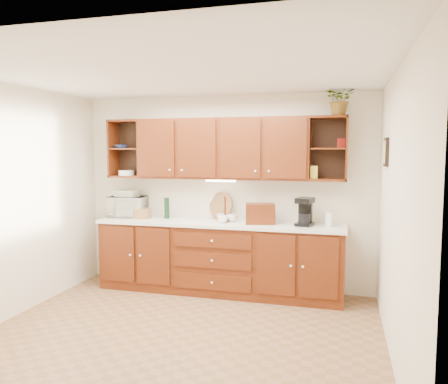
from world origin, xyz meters
The scene contains 26 objects.
floor centered at (0.00, 0.00, 0.00)m, with size 4.00×4.00×0.00m, color #8B5E40.
ceiling centered at (0.00, 0.00, 2.60)m, with size 4.00×4.00×0.00m, color white.
back_wall centered at (0.00, 1.75, 1.30)m, with size 4.00×4.00×0.00m, color #EEE4C8.
left_wall centered at (-2.00, 0.00, 1.30)m, with size 3.50×3.50×0.00m, color #EEE4C8.
right_wall centered at (2.00, 0.00, 1.30)m, with size 3.50×3.50×0.00m, color #EEE4C8.
base_cabinets centered at (0.00, 1.45, 0.45)m, with size 3.20×0.60×0.90m, color #3D1606.
countertop centered at (0.00, 1.44, 0.92)m, with size 3.24×0.64×0.04m, color white.
upper_cabinets centered at (0.01, 1.59, 1.89)m, with size 3.20×0.33×0.80m.
undercabinet_light centered at (0.00, 1.53, 1.47)m, with size 0.40×0.05×0.03m, color white.
framed_picture centered at (1.98, 0.90, 1.85)m, with size 0.03×0.24×0.30m, color black.
wicker_basket centered at (-1.10, 1.46, 1.01)m, with size 0.24×0.24×0.13m, color #A17143.
microwave centered at (-1.37, 1.55, 1.08)m, with size 0.51×0.35×0.28m, color silver.
towel_stack centered at (-1.37, 1.55, 1.27)m, with size 0.30×0.22×0.09m, color #DCBF67.
wine_bottle centered at (-0.77, 1.54, 1.08)m, with size 0.07×0.07×0.29m, color black.
woven_tray centered at (-0.04, 1.69, 0.95)m, with size 0.37×0.37×0.02m, color #A17143.
bread_box centered at (0.55, 1.43, 1.07)m, with size 0.37×0.23×0.26m, color #3D1606.
mug_tree centered at (0.08, 1.46, 0.99)m, with size 0.32×0.30×0.33m.
canister_red centered at (0.45, 1.39, 1.01)m, with size 0.10×0.10×0.15m, color maroon.
canister_white centered at (1.40, 1.44, 1.03)m, with size 0.08×0.08×0.17m, color white.
canister_yellow centered at (0.51, 1.44, 1.00)m, with size 0.09×0.09×0.11m, color yellow.
coffee_maker centered at (1.11, 1.45, 1.11)m, with size 0.24×0.28×0.35m.
bowl_stack centered at (-1.46, 1.57, 1.92)m, with size 0.18×0.18×0.04m, color navy.
plate_stack centered at (-1.38, 1.56, 1.56)m, with size 0.22×0.22×0.07m, color white.
pantry_box_yellow centered at (1.20, 1.55, 1.60)m, with size 0.09×0.07×0.15m, color yellow.
pantry_box_red centered at (1.52, 1.58, 1.96)m, with size 0.08×0.07×0.11m, color maroon.
potted_plant centered at (1.50, 1.55, 2.48)m, with size 0.34×0.30×0.38m, color #999999.
Camera 1 is at (1.54, -3.98, 1.86)m, focal length 35.00 mm.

